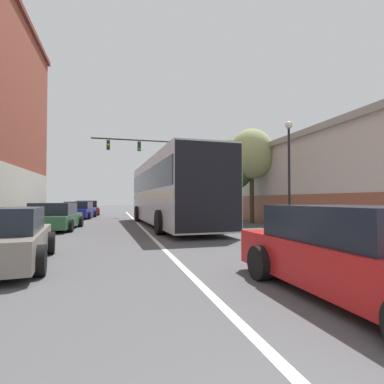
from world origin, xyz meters
name	(u,v)px	position (x,y,z in m)	size (l,w,h in m)	color
lane_center_line	(143,228)	(0.00, 14.80, 0.00)	(0.14, 41.60, 0.01)	silver
building_right_storefront	(327,183)	(12.43, 17.04, 2.52)	(10.34, 22.24, 4.78)	beige
bus	(170,190)	(1.53, 15.88, 1.96)	(3.22, 12.48, 3.49)	#B7B7BC
hatchback_foreground	(363,255)	(2.02, 3.43, 0.63)	(2.06, 4.56, 1.32)	red
parked_car_left_near	(79,210)	(-3.93, 24.15, 0.61)	(2.35, 4.74, 1.28)	navy
parked_car_left_mid	(55,217)	(-4.08, 15.21, 0.60)	(2.26, 4.36, 1.27)	#285633
parked_car_left_distant	(86,208)	(-3.92, 29.46, 0.64)	(2.63, 4.91, 1.34)	red
traffic_signal_gantry	(165,158)	(2.88, 25.58, 5.09)	(9.31, 0.36, 6.79)	black
street_lamp	(289,166)	(6.00, 11.46, 2.87)	(0.33, 0.33, 4.86)	black
street_tree_near	(252,154)	(6.66, 16.48, 4.17)	(2.76, 2.48, 5.71)	#3D2D1E
street_tree_far	(232,165)	(5.72, 17.32, 3.58)	(2.90, 2.61, 5.18)	#3D2D1E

